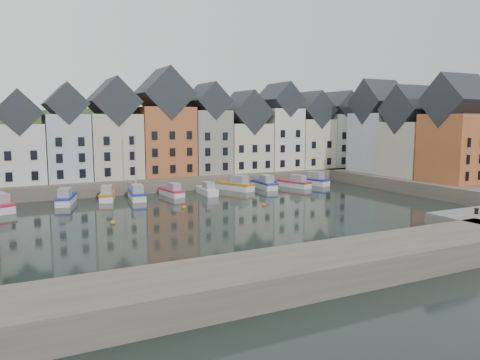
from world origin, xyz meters
TOP-DOWN VIEW (x-y plane):
  - ground at (0.00, 0.00)m, footprint 260.00×260.00m
  - far_quay at (0.00, 30.00)m, footprint 90.00×16.00m
  - right_quay at (37.00, 3.00)m, footprint 14.00×54.00m
  - near_wall at (-10.00, -22.00)m, footprint 50.00×6.00m
  - hillside at (0.02, 56.00)m, footprint 153.60×70.40m
  - far_terrace at (3.21, 28.00)m, footprint 72.37×8.16m
  - right_terrace at (36.00, 8.07)m, footprint 8.30×24.25m
  - mooring_buoys at (-4.00, 5.33)m, footprint 20.50×5.50m
  - boat_b at (-16.93, 18.42)m, footprint 3.61×6.61m
  - boat_c at (-11.33, 19.02)m, footprint 3.48×6.45m
  - boat_d at (-7.50, 17.63)m, footprint 2.76×6.48m
  - boat_e at (-2.08, 18.22)m, footprint 2.34×5.90m
  - boat_f at (3.04, 17.03)m, footprint 2.11×5.83m
  - boat_g at (8.88, 19.19)m, footprint 4.62×7.30m
  - boat_h at (14.01, 18.66)m, footprint 2.55×6.67m
  - boat_i at (19.17, 17.48)m, footprint 3.54×6.42m
  - boat_j at (23.64, 18.79)m, footprint 3.89×7.04m
  - mooring_bollard at (16.89, -17.77)m, footprint 0.48×0.48m

SIDE VIEW (x-z plane):
  - hillside at x=0.02m, z-range -49.96..14.04m
  - ground at x=0.00m, z-range 0.00..0.00m
  - mooring_buoys at x=-4.00m, z-range -0.10..0.40m
  - boat_f at x=3.04m, z-range -0.45..1.76m
  - boat_e at x=-2.08m, z-range -0.45..1.76m
  - boat_i at x=19.17m, z-range -0.48..1.88m
  - boat_c at x=-11.33m, z-range -0.48..1.89m
  - boat_b at x=-16.93m, z-range -0.49..1.93m
  - boat_h at x=14.01m, z-range -0.51..2.00m
  - boat_j at x=23.64m, z-range -0.52..2.06m
  - boat_d at x=-7.50m, z-range -5.22..6.78m
  - boat_g at x=8.88m, z-range -0.54..2.14m
  - far_quay at x=0.00m, z-range 0.00..2.00m
  - right_quay at x=37.00m, z-range 0.00..2.00m
  - near_wall at x=-10.00m, z-range 0.00..2.00m
  - mooring_bollard at x=16.89m, z-range 2.03..2.59m
  - far_terrace at x=3.21m, z-range -0.01..17.76m
  - right_terrace at x=36.00m, z-range 0.73..17.10m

